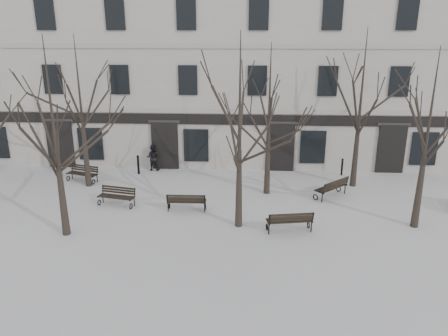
# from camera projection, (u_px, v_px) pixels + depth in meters

# --- Properties ---
(ground) EXTENTS (100.00, 100.00, 0.00)m
(ground) POSITION_uv_depth(u_px,v_px,m) (212.00, 226.00, 19.24)
(ground) COLOR silver
(ground) RESTS_ON ground
(building) EXTENTS (40.40, 10.20, 11.40)m
(building) POSITION_uv_depth(u_px,v_px,m) (227.00, 70.00, 29.82)
(building) COLOR #BCB6AE
(building) RESTS_ON ground
(tree_1) EXTENTS (5.69, 5.69, 8.13)m
(tree_1) POSITION_uv_depth(u_px,v_px,m) (52.00, 116.00, 16.89)
(tree_1) COLOR black
(tree_1) RESTS_ON ground
(tree_2) EXTENTS (5.78, 5.78, 8.25)m
(tree_2) POSITION_uv_depth(u_px,v_px,m) (240.00, 110.00, 17.64)
(tree_2) COLOR black
(tree_2) RESTS_ON ground
(tree_3) EXTENTS (5.37, 5.37, 7.67)m
(tree_3) POSITION_uv_depth(u_px,v_px,m) (430.00, 119.00, 17.69)
(tree_3) COLOR black
(tree_3) RESTS_ON ground
(tree_4) EXTENTS (5.62, 5.62, 8.02)m
(tree_4) POSITION_uv_depth(u_px,v_px,m) (80.00, 95.00, 22.50)
(tree_4) COLOR black
(tree_4) RESTS_ON ground
(tree_5) EXTENTS (5.36, 5.36, 7.66)m
(tree_5) POSITION_uv_depth(u_px,v_px,m) (269.00, 102.00, 21.51)
(tree_5) COLOR black
(tree_5) RESTS_ON ground
(tree_6) EXTENTS (5.86, 5.86, 8.37)m
(tree_6) POSITION_uv_depth(u_px,v_px,m) (362.00, 90.00, 22.43)
(tree_6) COLOR black
(tree_6) RESTS_ON ground
(bench_0) EXTENTS (1.90, 1.03, 0.91)m
(bench_0) POSITION_uv_depth(u_px,v_px,m) (117.00, 196.00, 21.29)
(bench_0) COLOR black
(bench_0) RESTS_ON ground
(bench_1) EXTENTS (1.85, 0.70, 0.93)m
(bench_1) POSITION_uv_depth(u_px,v_px,m) (186.00, 201.00, 20.62)
(bench_1) COLOR black
(bench_1) RESTS_ON ground
(bench_2) EXTENTS (2.02, 1.02, 0.98)m
(bench_2) POSITION_uv_depth(u_px,v_px,m) (290.00, 221.00, 18.50)
(bench_2) COLOR black
(bench_2) RESTS_ON ground
(bench_3) EXTENTS (1.89, 1.13, 0.90)m
(bench_3) POSITION_uv_depth(u_px,v_px,m) (83.00, 173.00, 24.60)
(bench_3) COLOR black
(bench_3) RESTS_ON ground
(bench_4) EXTENTS (1.93, 1.87, 1.01)m
(bench_4) POSITION_uv_depth(u_px,v_px,m) (332.00, 187.00, 22.26)
(bench_4) COLOR black
(bench_4) RESTS_ON ground
(bollard_a) EXTENTS (0.15, 0.15, 1.16)m
(bollard_a) POSITION_uv_depth(u_px,v_px,m) (138.00, 164.00, 25.78)
(bollard_a) COLOR black
(bollard_a) RESTS_ON ground
(bollard_b) EXTENTS (0.13, 0.13, 1.03)m
(bollard_b) POSITION_uv_depth(u_px,v_px,m) (342.00, 166.00, 25.57)
(bollard_b) COLOR black
(bollard_b) RESTS_ON ground
(pedestrian_b) EXTENTS (0.83, 0.66, 1.62)m
(pedestrian_b) POSITION_uv_depth(u_px,v_px,m) (154.00, 170.00, 26.64)
(pedestrian_b) COLOR black
(pedestrian_b) RESTS_ON ground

